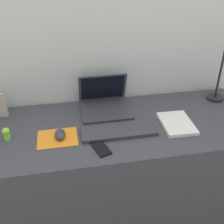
{
  "coord_description": "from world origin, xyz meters",
  "views": [
    {
      "loc": [
        -0.25,
        -1.3,
        1.62
      ],
      "look_at": [
        -0.01,
        0.0,
        0.83
      ],
      "focal_mm": 44.71,
      "sensor_mm": 36.0,
      "label": 1
    }
  ],
  "objects_px": {
    "laptop": "(105,101)",
    "toy_figurine_lime": "(6,133)",
    "keyboard": "(119,132)",
    "cell_phone": "(101,148)",
    "desk_lamp": "(223,74)",
    "notebook_pad": "(177,123)",
    "mouse": "(60,134)"
  },
  "relations": [
    {
      "from": "toy_figurine_lime",
      "to": "notebook_pad",
      "type": "bearing_deg",
      "value": -2.34
    },
    {
      "from": "mouse",
      "to": "laptop",
      "type": "bearing_deg",
      "value": 42.55
    },
    {
      "from": "notebook_pad",
      "to": "toy_figurine_lime",
      "type": "relative_size",
      "value": 3.43
    },
    {
      "from": "desk_lamp",
      "to": "toy_figurine_lime",
      "type": "bearing_deg",
      "value": -172.01
    },
    {
      "from": "keyboard",
      "to": "cell_phone",
      "type": "distance_m",
      "value": 0.17
    },
    {
      "from": "mouse",
      "to": "desk_lamp",
      "type": "distance_m",
      "value": 1.06
    },
    {
      "from": "desk_lamp",
      "to": "cell_phone",
      "type": "bearing_deg",
      "value": -156.84
    },
    {
      "from": "keyboard",
      "to": "notebook_pad",
      "type": "xyz_separation_m",
      "value": [
        0.34,
        0.02,
        0.0
      ]
    },
    {
      "from": "keyboard",
      "to": "toy_figurine_lime",
      "type": "height_order",
      "value": "toy_figurine_lime"
    },
    {
      "from": "notebook_pad",
      "to": "laptop",
      "type": "bearing_deg",
      "value": 146.72
    },
    {
      "from": "laptop",
      "to": "toy_figurine_lime",
      "type": "xyz_separation_m",
      "value": [
        -0.56,
        -0.22,
        -0.02
      ]
    },
    {
      "from": "cell_phone",
      "to": "desk_lamp",
      "type": "relative_size",
      "value": 0.32
    },
    {
      "from": "keyboard",
      "to": "cell_phone",
      "type": "bearing_deg",
      "value": -135.29
    },
    {
      "from": "mouse",
      "to": "desk_lamp",
      "type": "bearing_deg",
      "value": 12.02
    },
    {
      "from": "mouse",
      "to": "toy_figurine_lime",
      "type": "distance_m",
      "value": 0.28
    },
    {
      "from": "mouse",
      "to": "notebook_pad",
      "type": "bearing_deg",
      "value": -0.19
    },
    {
      "from": "laptop",
      "to": "keyboard",
      "type": "xyz_separation_m",
      "value": [
        0.03,
        -0.28,
        -0.04
      ]
    },
    {
      "from": "keyboard",
      "to": "notebook_pad",
      "type": "relative_size",
      "value": 1.71
    },
    {
      "from": "keyboard",
      "to": "mouse",
      "type": "height_order",
      "value": "mouse"
    },
    {
      "from": "keyboard",
      "to": "notebook_pad",
      "type": "bearing_deg",
      "value": 2.86
    },
    {
      "from": "cell_phone",
      "to": "notebook_pad",
      "type": "relative_size",
      "value": 0.53
    },
    {
      "from": "laptop",
      "to": "desk_lamp",
      "type": "bearing_deg",
      "value": -3.21
    },
    {
      "from": "laptop",
      "to": "toy_figurine_lime",
      "type": "height_order",
      "value": "laptop"
    },
    {
      "from": "keyboard",
      "to": "notebook_pad",
      "type": "height_order",
      "value": "same"
    },
    {
      "from": "mouse",
      "to": "desk_lamp",
      "type": "relative_size",
      "value": 0.24
    },
    {
      "from": "keyboard",
      "to": "toy_figurine_lime",
      "type": "distance_m",
      "value": 0.59
    },
    {
      "from": "notebook_pad",
      "to": "toy_figurine_lime",
      "type": "distance_m",
      "value": 0.93
    },
    {
      "from": "cell_phone",
      "to": "desk_lamp",
      "type": "xyz_separation_m",
      "value": [
        0.83,
        0.35,
        0.19
      ]
    },
    {
      "from": "cell_phone",
      "to": "desk_lamp",
      "type": "distance_m",
      "value": 0.92
    },
    {
      "from": "laptop",
      "to": "cell_phone",
      "type": "relative_size",
      "value": 2.34
    },
    {
      "from": "desk_lamp",
      "to": "notebook_pad",
      "type": "distance_m",
      "value": 0.47
    },
    {
      "from": "cell_phone",
      "to": "mouse",
      "type": "bearing_deg",
      "value": 128.5
    }
  ]
}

